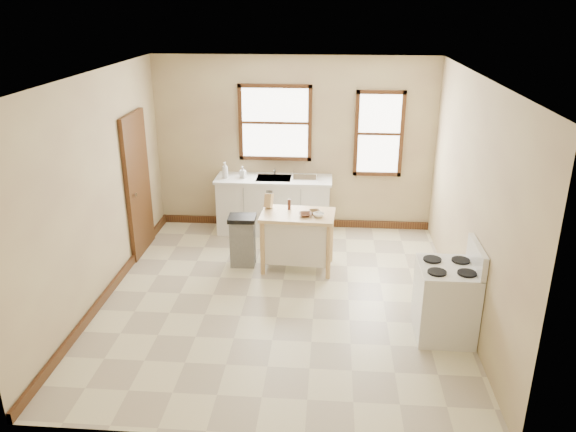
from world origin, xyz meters
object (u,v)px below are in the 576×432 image
object	(u,v)px
pepper_grinder	(289,204)
bowl_b	(314,212)
gas_stove	(446,290)
bowl_c	(318,215)
knife_block	(269,201)
bowl_a	(305,215)
dish_rack	(305,175)
kitchen_island	(298,241)
soap_bottle_a	(225,170)
trash_bin	(243,241)
soap_bottle_b	(243,172)

from	to	relation	value
pepper_grinder	bowl_b	bearing A→B (deg)	-17.32
gas_stove	bowl_c	bearing A→B (deg)	134.84
knife_block	bowl_a	size ratio (longest dim) A/B	1.14
dish_rack	kitchen_island	distance (m)	1.45
pepper_grinder	gas_stove	distance (m)	2.58
kitchen_island	gas_stove	bearing A→B (deg)	-38.58
soap_bottle_a	trash_bin	bearing A→B (deg)	-48.63
soap_bottle_a	bowl_c	size ratio (longest dim) A/B	1.67
knife_block	soap_bottle_a	bearing A→B (deg)	142.53
soap_bottle_a	bowl_a	bearing A→B (deg)	-24.01
soap_bottle_a	soap_bottle_b	xyz separation A→B (m)	(0.28, 0.03, -0.04)
pepper_grinder	bowl_b	world-z (taller)	pepper_grinder
dish_rack	kitchen_island	world-z (taller)	dish_rack
kitchen_island	soap_bottle_b	bearing A→B (deg)	129.97
bowl_a	gas_stove	distance (m)	2.24
gas_stove	bowl_a	bearing A→B (deg)	138.00
kitchen_island	bowl_c	bearing A→B (deg)	-15.65
bowl_c	soap_bottle_a	bearing A→B (deg)	138.39
soap_bottle_a	soap_bottle_b	world-z (taller)	soap_bottle_a
soap_bottle_b	trash_bin	size ratio (longest dim) A/B	0.25
knife_block	bowl_c	bearing A→B (deg)	-6.87
bowl_a	bowl_c	distance (m)	0.18
dish_rack	bowl_a	size ratio (longest dim) A/B	2.26
kitchen_island	gas_stove	world-z (taller)	gas_stove
dish_rack	pepper_grinder	bearing A→B (deg)	-78.47
pepper_grinder	bowl_a	size ratio (longest dim) A/B	0.86
soap_bottle_a	bowl_b	size ratio (longest dim) A/B	1.70
knife_block	trash_bin	size ratio (longest dim) A/B	0.27
bowl_b	dish_rack	bearing A→B (deg)	98.42
bowl_b	soap_bottle_a	bearing A→B (deg)	140.18
knife_block	bowl_c	world-z (taller)	knife_block
knife_block	bowl_c	distance (m)	0.77
dish_rack	pepper_grinder	xyz separation A→B (m)	(-0.16, -1.20, -0.07)
dish_rack	knife_block	size ratio (longest dim) A/B	1.97
bowl_a	trash_bin	world-z (taller)	bowl_a
soap_bottle_b	bowl_c	size ratio (longest dim) A/B	1.19
soap_bottle_b	knife_block	distance (m)	1.23
soap_bottle_b	kitchen_island	xyz separation A→B (m)	(0.96, -1.29, -0.60)
soap_bottle_a	bowl_c	bearing A→B (deg)	-20.59
knife_block	bowl_c	size ratio (longest dim) A/B	1.28
pepper_grinder	soap_bottle_b	bearing A→B (deg)	125.96
knife_block	gas_stove	xyz separation A→B (m)	(2.18, -1.77, -0.37)
pepper_grinder	bowl_a	distance (m)	0.34
knife_block	pepper_grinder	bearing A→B (deg)	6.78
soap_bottle_b	pepper_grinder	world-z (taller)	soap_bottle_b
knife_block	trash_bin	world-z (taller)	knife_block
knife_block	bowl_a	xyz separation A→B (m)	(0.53, -0.28, -0.08)
bowl_a	gas_stove	size ratio (longest dim) A/B	0.16
soap_bottle_b	bowl_c	world-z (taller)	soap_bottle_b
pepper_grinder	gas_stove	world-z (taller)	gas_stove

